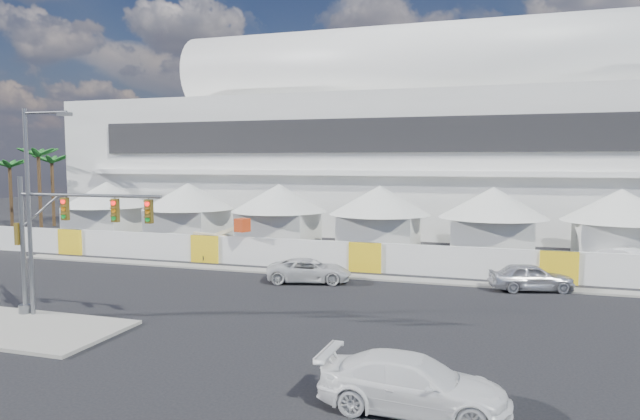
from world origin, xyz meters
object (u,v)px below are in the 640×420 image
(lot_car_a, at_px, (630,261))
(streetlight_median, at_px, (33,198))
(boom_lift, at_px, (208,248))
(sedan_silver, at_px, (531,277))
(pickup_curb, at_px, (309,270))
(traffic_mast, at_px, (54,239))
(pickup_near, at_px, (413,384))

(lot_car_a, xyz_separation_m, streetlight_median, (-29.17, -20.84, 4.93))
(lot_car_a, height_order, boom_lift, boom_lift)
(sedan_silver, relative_size, pickup_curb, 0.90)
(streetlight_median, bearing_deg, traffic_mast, 3.92)
(sedan_silver, xyz_separation_m, pickup_near, (-4.12, -17.88, 0.03))
(boom_lift, bearing_deg, traffic_mast, -66.19)
(pickup_near, height_order, boom_lift, boom_lift)
(lot_car_a, bearing_deg, streetlight_median, 165.19)
(traffic_mast, bearing_deg, lot_car_a, 36.45)
(pickup_near, xyz_separation_m, traffic_mast, (-17.46, 4.81, 2.97))
(pickup_curb, xyz_separation_m, pickup_near, (8.77, -16.24, 0.11))
(streetlight_median, relative_size, boom_lift, 1.41)
(streetlight_median, xyz_separation_m, boom_lift, (-0.12, 16.79, -4.82))
(sedan_silver, bearing_deg, streetlight_median, 104.01)
(pickup_near, bearing_deg, sedan_silver, -11.15)
(pickup_near, xyz_separation_m, lot_car_a, (10.65, 25.58, -0.03))
(pickup_curb, relative_size, boom_lift, 0.75)
(sedan_silver, height_order, lot_car_a, sedan_silver)
(traffic_mast, xyz_separation_m, boom_lift, (-1.17, 16.72, -2.89))
(sedan_silver, xyz_separation_m, pickup_curb, (-12.88, -1.64, -0.08))
(pickup_curb, height_order, boom_lift, boom_lift)
(pickup_near, xyz_separation_m, streetlight_median, (-18.51, 4.74, 4.90))
(traffic_mast, relative_size, boom_lift, 1.17)
(pickup_curb, relative_size, lot_car_a, 1.07)
(traffic_mast, distance_m, streetlight_median, 2.20)
(lot_car_a, xyz_separation_m, boom_lift, (-29.28, -4.05, 0.11))
(boom_lift, bearing_deg, pickup_near, -29.30)
(sedan_silver, relative_size, pickup_near, 0.82)
(streetlight_median, height_order, boom_lift, streetlight_median)
(pickup_curb, distance_m, pickup_near, 18.45)
(sedan_silver, distance_m, boom_lift, 23.04)
(lot_car_a, bearing_deg, traffic_mast, 166.10)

